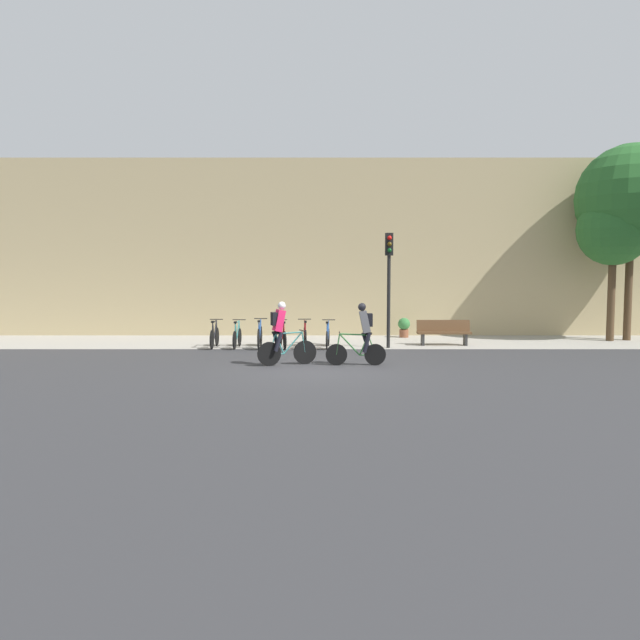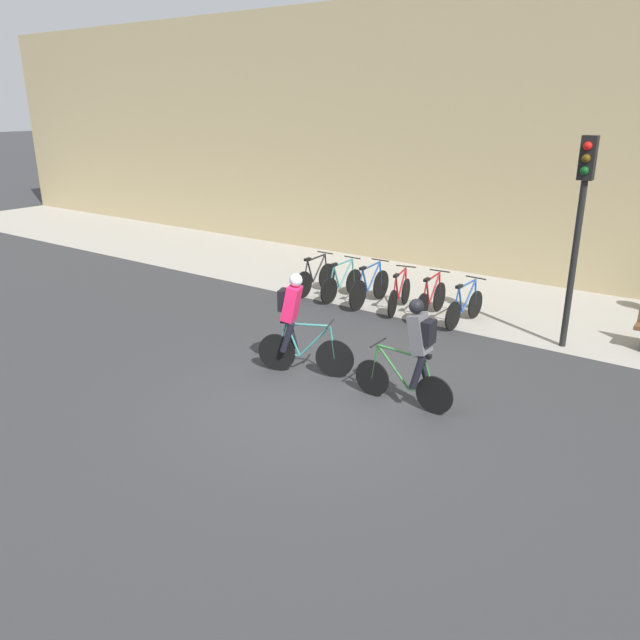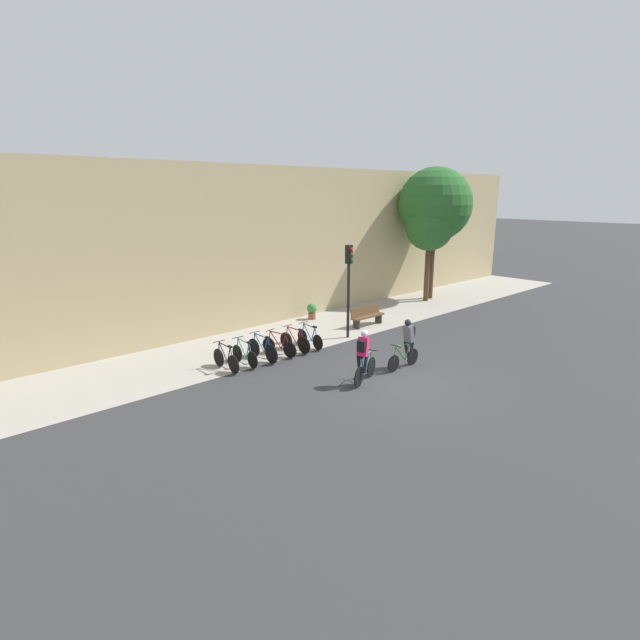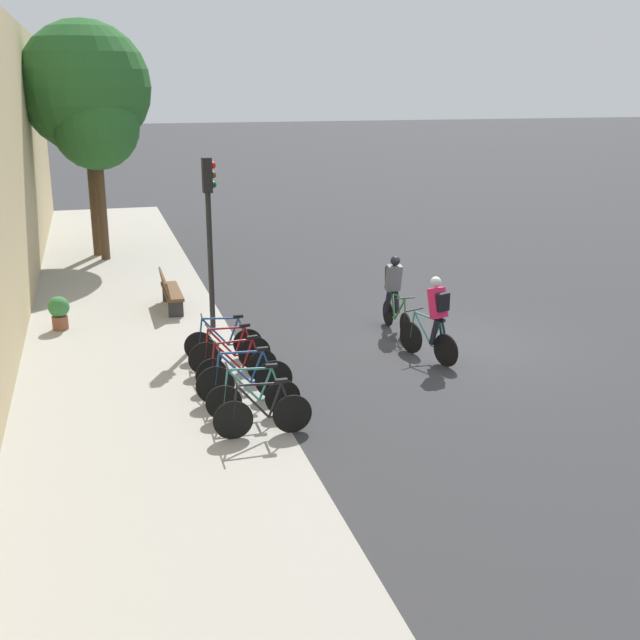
{
  "view_description": "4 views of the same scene",
  "coord_description": "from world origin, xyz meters",
  "px_view_note": "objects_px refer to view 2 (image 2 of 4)",
  "views": [
    {
      "loc": [
        0.07,
        -16.31,
        2.61
      ],
      "look_at": [
        0.1,
        1.39,
        1.23
      ],
      "focal_mm": 35.0,
      "sensor_mm": 36.0,
      "label": 1
    },
    {
      "loc": [
        5.12,
        -6.96,
        4.43
      ],
      "look_at": [
        -0.97,
        1.55,
        0.79
      ],
      "focal_mm": 35.0,
      "sensor_mm": 36.0,
      "label": 2
    },
    {
      "loc": [
        -12.28,
        -9.23,
        5.98
      ],
      "look_at": [
        -0.59,
        3.39,
        1.57
      ],
      "focal_mm": 28.0,
      "sensor_mm": 36.0,
      "label": 3
    },
    {
      "loc": [
        -15.22,
        7.34,
        5.48
      ],
      "look_at": [
        -0.29,
        3.09,
        0.86
      ],
      "focal_mm": 45.0,
      "sensor_mm": 36.0,
      "label": 4
    }
  ],
  "objects_px": {
    "traffic_light_pole": "(581,206)",
    "cyclist_grey": "(415,350)",
    "parked_bike_5": "(465,307)",
    "parked_bike_3": "(399,294)",
    "parked_bike_0": "(315,278)",
    "parked_bike_1": "(342,283)",
    "cyclist_pink": "(295,321)",
    "parked_bike_2": "(370,287)",
    "parked_bike_4": "(431,300)"
  },
  "relations": [
    {
      "from": "traffic_light_pole",
      "to": "cyclist_grey",
      "type": "bearing_deg",
      "value": -106.19
    },
    {
      "from": "cyclist_grey",
      "to": "traffic_light_pole",
      "type": "xyz_separation_m",
      "value": [
        1.15,
        3.97,
        1.75
      ]
    },
    {
      "from": "traffic_light_pole",
      "to": "parked_bike_5",
      "type": "bearing_deg",
      "value": 177.32
    },
    {
      "from": "cyclist_grey",
      "to": "parked_bike_3",
      "type": "height_order",
      "value": "cyclist_grey"
    },
    {
      "from": "cyclist_grey",
      "to": "parked_bike_0",
      "type": "bearing_deg",
      "value": 139.78
    },
    {
      "from": "parked_bike_0",
      "to": "parked_bike_5",
      "type": "bearing_deg",
      "value": -0.02
    },
    {
      "from": "cyclist_grey",
      "to": "parked_bike_1",
      "type": "bearing_deg",
      "value": 134.75
    },
    {
      "from": "parked_bike_5",
      "to": "traffic_light_pole",
      "type": "distance_m",
      "value": 3.11
    },
    {
      "from": "parked_bike_5",
      "to": "cyclist_pink",
      "type": "bearing_deg",
      "value": -108.21
    },
    {
      "from": "parked_bike_2",
      "to": "parked_bike_4",
      "type": "xyz_separation_m",
      "value": [
        1.56,
        0.0,
        -0.01
      ]
    },
    {
      "from": "parked_bike_3",
      "to": "parked_bike_5",
      "type": "xyz_separation_m",
      "value": [
        1.55,
        0.0,
        -0.0
      ]
    },
    {
      "from": "cyclist_pink",
      "to": "parked_bike_3",
      "type": "bearing_deg",
      "value": 93.0
    },
    {
      "from": "cyclist_pink",
      "to": "parked_bike_2",
      "type": "distance_m",
      "value": 4.23
    },
    {
      "from": "parked_bike_2",
      "to": "parked_bike_4",
      "type": "height_order",
      "value": "parked_bike_2"
    },
    {
      "from": "cyclist_pink",
      "to": "traffic_light_pole",
      "type": "xyz_separation_m",
      "value": [
        3.41,
        3.98,
        1.75
      ]
    },
    {
      "from": "cyclist_grey",
      "to": "traffic_light_pole",
      "type": "bearing_deg",
      "value": 73.81
    },
    {
      "from": "cyclist_pink",
      "to": "cyclist_grey",
      "type": "xyz_separation_m",
      "value": [
        2.26,
        0.01,
        0.0
      ]
    },
    {
      "from": "parked_bike_2",
      "to": "parked_bike_5",
      "type": "distance_m",
      "value": 2.34
    },
    {
      "from": "cyclist_pink",
      "to": "parked_bike_2",
      "type": "xyz_separation_m",
      "value": [
        -0.99,
        4.08,
        -0.54
      ]
    },
    {
      "from": "parked_bike_1",
      "to": "parked_bike_4",
      "type": "distance_m",
      "value": 2.34
    },
    {
      "from": "cyclist_pink",
      "to": "parked_bike_0",
      "type": "height_order",
      "value": "cyclist_pink"
    },
    {
      "from": "parked_bike_0",
      "to": "parked_bike_2",
      "type": "xyz_separation_m",
      "value": [
        1.56,
        -0.0,
        0.02
      ]
    },
    {
      "from": "parked_bike_5",
      "to": "traffic_light_pole",
      "type": "height_order",
      "value": "traffic_light_pole"
    },
    {
      "from": "parked_bike_1",
      "to": "traffic_light_pole",
      "type": "bearing_deg",
      "value": -1.07
    },
    {
      "from": "parked_bike_1",
      "to": "parked_bike_2",
      "type": "relative_size",
      "value": 0.93
    },
    {
      "from": "parked_bike_3",
      "to": "parked_bike_0",
      "type": "bearing_deg",
      "value": 179.97
    },
    {
      "from": "cyclist_pink",
      "to": "parked_bike_1",
      "type": "relative_size",
      "value": 1.09
    },
    {
      "from": "parked_bike_3",
      "to": "parked_bike_1",
      "type": "bearing_deg",
      "value": 179.99
    },
    {
      "from": "parked_bike_1",
      "to": "parked_bike_0",
      "type": "bearing_deg",
      "value": 179.93
    },
    {
      "from": "cyclist_pink",
      "to": "parked_bike_2",
      "type": "height_order",
      "value": "cyclist_pink"
    },
    {
      "from": "cyclist_pink",
      "to": "parked_bike_1",
      "type": "height_order",
      "value": "cyclist_pink"
    },
    {
      "from": "parked_bike_3",
      "to": "parked_bike_4",
      "type": "bearing_deg",
      "value": 0.08
    },
    {
      "from": "parked_bike_4",
      "to": "cyclist_grey",
      "type": "bearing_deg",
      "value": -67.35
    },
    {
      "from": "cyclist_grey",
      "to": "parked_bike_4",
      "type": "xyz_separation_m",
      "value": [
        -1.7,
        4.07,
        -0.55
      ]
    },
    {
      "from": "parked_bike_3",
      "to": "parked_bike_5",
      "type": "distance_m",
      "value": 1.55
    },
    {
      "from": "cyclist_pink",
      "to": "parked_bike_1",
      "type": "bearing_deg",
      "value": 113.51
    },
    {
      "from": "cyclist_pink",
      "to": "cyclist_grey",
      "type": "relative_size",
      "value": 1.02
    },
    {
      "from": "parked_bike_3",
      "to": "parked_bike_5",
      "type": "relative_size",
      "value": 1.0
    },
    {
      "from": "parked_bike_0",
      "to": "parked_bike_3",
      "type": "distance_m",
      "value": 2.34
    },
    {
      "from": "traffic_light_pole",
      "to": "parked_bike_0",
      "type": "bearing_deg",
      "value": 179.06
    },
    {
      "from": "parked_bike_1",
      "to": "parked_bike_5",
      "type": "relative_size",
      "value": 1.01
    },
    {
      "from": "parked_bike_0",
      "to": "parked_bike_5",
      "type": "xyz_separation_m",
      "value": [
        3.89,
        -0.0,
        -0.01
      ]
    },
    {
      "from": "parked_bike_0",
      "to": "traffic_light_pole",
      "type": "xyz_separation_m",
      "value": [
        5.97,
        -0.1,
        2.3
      ]
    },
    {
      "from": "parked_bike_1",
      "to": "traffic_light_pole",
      "type": "xyz_separation_m",
      "value": [
        5.19,
        -0.1,
        2.31
      ]
    },
    {
      "from": "parked_bike_1",
      "to": "parked_bike_2",
      "type": "bearing_deg",
      "value": 0.04
    },
    {
      "from": "parked_bike_0",
      "to": "parked_bike_1",
      "type": "height_order",
      "value": "parked_bike_0"
    },
    {
      "from": "cyclist_pink",
      "to": "cyclist_grey",
      "type": "distance_m",
      "value": 2.26
    },
    {
      "from": "parked_bike_5",
      "to": "parked_bike_0",
      "type": "bearing_deg",
      "value": 179.98
    },
    {
      "from": "parked_bike_2",
      "to": "traffic_light_pole",
      "type": "xyz_separation_m",
      "value": [
        4.41,
        -0.1,
        2.28
      ]
    },
    {
      "from": "traffic_light_pole",
      "to": "parked_bike_2",
      "type": "bearing_deg",
      "value": 178.73
    }
  ]
}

